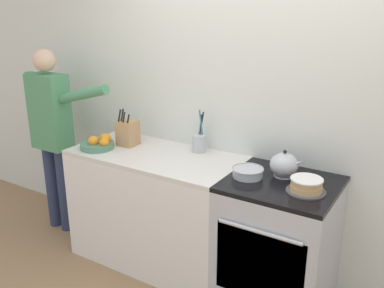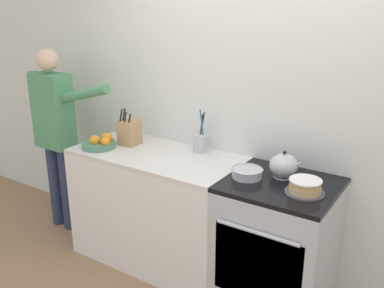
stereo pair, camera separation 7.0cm
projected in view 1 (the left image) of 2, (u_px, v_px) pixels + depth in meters
name	position (u px, v px, depth m)	size (l,w,h in m)	color
wall_back	(259.00, 107.00, 3.08)	(8.00, 0.04, 2.60)	silver
counter_cabinet	(157.00, 208.00, 3.41)	(1.33, 0.65, 0.92)	white
stove_range	(277.00, 244.00, 2.90)	(0.71, 0.69, 0.92)	#B7BABF
layer_cake	(306.00, 186.00, 2.60)	(0.24, 0.24, 0.09)	#4C4C51
tea_kettle	(284.00, 165.00, 2.82)	(0.23, 0.19, 0.18)	#B7BABF
mixing_bowl	(248.00, 172.00, 2.83)	(0.21, 0.21, 0.06)	#B7BABF
knife_block	(128.00, 133.00, 3.44)	(0.14, 0.15, 0.30)	tan
utensil_crock	(199.00, 142.00, 3.28)	(0.10, 0.10, 0.34)	#B7BABF
fruit_bowl	(99.00, 143.00, 3.37)	(0.26, 0.26, 0.11)	#4C7F66
person_baker	(52.00, 126.00, 3.73)	(0.93, 0.20, 1.65)	#283351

